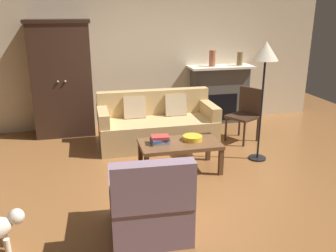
# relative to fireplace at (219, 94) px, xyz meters

# --- Properties ---
(ground_plane) EXTENTS (9.60, 9.60, 0.00)m
(ground_plane) POSITION_rel_fireplace_xyz_m (-1.55, -2.30, -0.57)
(ground_plane) COLOR brown
(back_wall) EXTENTS (7.20, 0.10, 2.80)m
(back_wall) POSITION_rel_fireplace_xyz_m (-1.55, 0.25, 0.83)
(back_wall) COLOR beige
(back_wall) RESTS_ON ground
(fireplace) EXTENTS (1.26, 0.48, 1.12)m
(fireplace) POSITION_rel_fireplace_xyz_m (0.00, 0.00, 0.00)
(fireplace) COLOR #4C4947
(fireplace) RESTS_ON ground
(armoire) EXTENTS (1.06, 0.57, 2.00)m
(armoire) POSITION_rel_fireplace_xyz_m (-2.95, -0.08, 0.44)
(armoire) COLOR #382319
(armoire) RESTS_ON ground
(couch) EXTENTS (1.92, 0.86, 0.86)m
(couch) POSITION_rel_fireplace_xyz_m (-1.45, -0.95, -0.25)
(couch) COLOR tan
(couch) RESTS_ON ground
(coffee_table) EXTENTS (1.10, 0.60, 0.42)m
(coffee_table) POSITION_rel_fireplace_xyz_m (-1.36, -2.07, -0.20)
(coffee_table) COLOR brown
(coffee_table) RESTS_ON ground
(fruit_bowl) EXTENTS (0.27, 0.27, 0.07)m
(fruit_bowl) POSITION_rel_fireplace_xyz_m (-1.17, -2.03, -0.12)
(fruit_bowl) COLOR gold
(fruit_bowl) RESTS_ON coffee_table
(book_stack) EXTENTS (0.26, 0.20, 0.11)m
(book_stack) POSITION_rel_fireplace_xyz_m (-1.64, -2.06, -0.09)
(book_stack) COLOR gray
(book_stack) RESTS_ON coffee_table
(mantel_vase_terracotta) EXTENTS (0.13, 0.13, 0.30)m
(mantel_vase_terracotta) POSITION_rel_fireplace_xyz_m (-0.18, -0.02, 0.70)
(mantel_vase_terracotta) COLOR #A86042
(mantel_vase_terracotta) RESTS_ON fireplace
(mantel_vase_bronze) EXTENTS (0.11, 0.11, 0.26)m
(mantel_vase_bronze) POSITION_rel_fireplace_xyz_m (0.38, -0.02, 0.68)
(mantel_vase_bronze) COLOR olive
(mantel_vase_bronze) RESTS_ON fireplace
(armchair_near_left) EXTENTS (0.82, 0.81, 0.88)m
(armchair_near_left) POSITION_rel_fireplace_xyz_m (-2.03, -3.44, -0.25)
(armchair_near_left) COLOR gray
(armchair_near_left) RESTS_ON ground
(side_chair_wooden) EXTENTS (0.60, 0.60, 0.90)m
(side_chair_wooden) POSITION_rel_fireplace_xyz_m (0.06, -1.11, -0.06)
(side_chair_wooden) COLOR #382319
(side_chair_wooden) RESTS_ON ground
(floor_lamp) EXTENTS (0.36, 0.36, 1.74)m
(floor_lamp) POSITION_rel_fireplace_xyz_m (-0.11, -1.94, 0.94)
(floor_lamp) COLOR black
(floor_lamp) RESTS_ON ground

